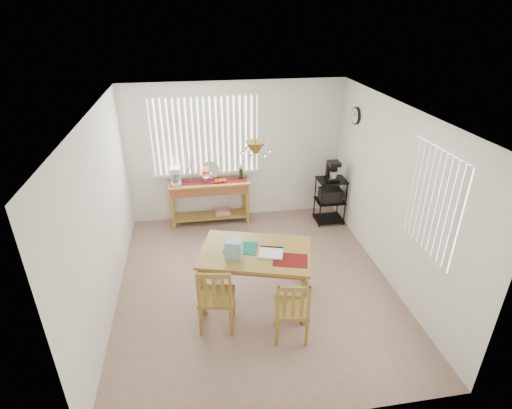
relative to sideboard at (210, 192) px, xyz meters
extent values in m
cube|color=gray|center=(0.53, -2.02, -0.63)|extent=(4.00, 4.50, 0.01)
cube|color=white|center=(0.53, 0.28, 0.67)|extent=(4.00, 0.10, 2.60)
cube|color=white|center=(0.53, -4.32, 0.67)|extent=(4.00, 0.10, 2.60)
cube|color=white|center=(-1.52, -2.02, 0.67)|extent=(0.10, 4.50, 2.60)
cube|color=white|center=(2.58, -2.02, 0.67)|extent=(0.10, 4.50, 2.60)
cube|color=white|center=(0.53, -2.02, 2.02)|extent=(4.00, 4.50, 0.10)
cube|color=white|center=(-0.02, 0.22, 1.02)|extent=(1.90, 0.01, 1.40)
cube|color=white|center=(-0.92, 0.21, 1.02)|extent=(0.07, 0.03, 1.40)
cube|color=white|center=(-0.81, 0.21, 1.02)|extent=(0.07, 0.03, 1.40)
cube|color=white|center=(-0.71, 0.21, 1.02)|extent=(0.07, 0.03, 1.40)
cube|color=white|center=(-0.60, 0.21, 1.02)|extent=(0.07, 0.03, 1.40)
cube|color=white|center=(-0.50, 0.21, 1.02)|extent=(0.07, 0.03, 1.40)
cube|color=white|center=(-0.39, 0.21, 1.02)|extent=(0.07, 0.03, 1.40)
cube|color=white|center=(-0.28, 0.21, 1.02)|extent=(0.07, 0.03, 1.40)
cube|color=white|center=(-0.18, 0.21, 1.02)|extent=(0.07, 0.03, 1.40)
cube|color=white|center=(-0.07, 0.21, 1.02)|extent=(0.07, 0.03, 1.40)
cube|color=white|center=(0.03, 0.21, 1.02)|extent=(0.07, 0.03, 1.40)
cube|color=white|center=(0.14, 0.21, 1.02)|extent=(0.07, 0.03, 1.40)
cube|color=white|center=(0.24, 0.21, 1.02)|extent=(0.07, 0.03, 1.40)
cube|color=white|center=(0.35, 0.21, 1.02)|extent=(0.07, 0.03, 1.40)
cube|color=white|center=(0.45, 0.21, 1.02)|extent=(0.07, 0.03, 1.40)
cube|color=white|center=(0.56, 0.21, 1.02)|extent=(0.07, 0.03, 1.40)
cube|color=white|center=(0.67, 0.21, 1.02)|extent=(0.07, 0.03, 1.40)
cube|color=white|center=(0.77, 0.21, 1.02)|extent=(0.07, 0.03, 1.40)
cube|color=white|center=(0.88, 0.21, 1.02)|extent=(0.07, 0.03, 1.40)
cube|color=white|center=(-0.02, 0.20, 0.29)|extent=(1.98, 0.06, 0.06)
cube|color=white|center=(-0.02, 0.20, 1.75)|extent=(1.98, 0.06, 0.06)
cube|color=white|center=(2.52, -2.92, 1.02)|extent=(0.01, 1.10, 1.30)
cube|color=white|center=(2.51, -3.42, 1.02)|extent=(0.03, 0.07, 1.30)
cube|color=white|center=(2.51, -3.31, 1.02)|extent=(0.03, 0.07, 1.30)
cube|color=white|center=(2.51, -3.20, 1.02)|extent=(0.03, 0.07, 1.30)
cube|color=white|center=(2.51, -3.09, 1.02)|extent=(0.03, 0.07, 1.30)
cube|color=white|center=(2.51, -2.98, 1.02)|extent=(0.03, 0.07, 1.30)
cube|color=white|center=(2.51, -2.87, 1.02)|extent=(0.03, 0.07, 1.30)
cube|color=white|center=(2.51, -2.76, 1.02)|extent=(0.03, 0.07, 1.30)
cube|color=white|center=(2.51, -2.65, 1.02)|extent=(0.03, 0.07, 1.30)
cube|color=white|center=(2.51, -2.54, 1.02)|extent=(0.03, 0.07, 1.30)
cube|color=white|center=(2.51, -2.43, 1.02)|extent=(0.03, 0.07, 1.30)
cylinder|color=black|center=(2.50, -0.47, 1.45)|extent=(0.04, 0.30, 0.30)
cylinder|color=white|center=(2.48, -0.47, 1.45)|extent=(0.01, 0.25, 0.25)
cylinder|color=olive|center=(0.48, -2.34, 1.80)|extent=(0.01, 0.01, 0.34)
cone|color=olive|center=(0.48, -2.34, 1.62)|extent=(0.24, 0.24, 0.14)
sphere|color=white|center=(0.64, -2.34, 1.56)|extent=(0.05, 0.05, 0.05)
sphere|color=white|center=(0.56, -2.20, 1.56)|extent=(0.05, 0.05, 0.05)
sphere|color=white|center=(0.40, -2.20, 1.56)|extent=(0.05, 0.05, 0.05)
sphere|color=white|center=(0.32, -2.34, 1.56)|extent=(0.05, 0.05, 0.05)
sphere|color=white|center=(0.40, -2.48, 1.56)|extent=(0.05, 0.05, 0.05)
sphere|color=white|center=(0.56, -2.48, 1.56)|extent=(0.05, 0.05, 0.05)
cube|color=#A28037|center=(-0.01, 0.00, 0.19)|extent=(1.49, 0.42, 0.04)
cube|color=#A05634|center=(-0.01, 0.00, 0.09)|extent=(1.43, 0.38, 0.15)
cube|color=#A28037|center=(-0.71, -0.16, -0.31)|extent=(0.06, 0.06, 0.64)
cube|color=#A28037|center=(0.69, -0.16, -0.31)|extent=(0.06, 0.06, 0.64)
cube|color=#A28037|center=(-0.71, 0.16, -0.31)|extent=(0.06, 0.06, 0.64)
cube|color=#A28037|center=(0.69, 0.16, -0.31)|extent=(0.06, 0.06, 0.64)
cube|color=#A28037|center=(-0.01, 0.00, -0.49)|extent=(1.37, 0.36, 0.03)
cube|color=red|center=(0.22, 0.00, -0.43)|extent=(0.28, 0.20, 0.09)
cube|color=maroon|center=(-0.01, 0.00, 0.21)|extent=(1.41, 0.23, 0.01)
cube|color=white|center=(-0.60, 0.00, 0.23)|extent=(0.19, 0.22, 0.05)
cube|color=white|center=(-0.60, 0.07, 0.35)|extent=(0.19, 0.07, 0.28)
cube|color=white|center=(-0.60, -0.02, 0.50)|extent=(0.19, 0.20, 0.07)
cylinder|color=white|center=(-0.60, -0.03, 0.32)|extent=(0.12, 0.12, 0.12)
cylinder|color=white|center=(-0.06, -0.02, 0.25)|extent=(0.05, 0.05, 0.09)
cone|color=white|center=(-0.06, -0.02, 0.34)|extent=(0.24, 0.24, 0.08)
sphere|color=red|center=(-0.01, -0.02, 0.42)|extent=(0.07, 0.07, 0.07)
sphere|color=red|center=(-0.04, 0.03, 0.42)|extent=(0.07, 0.07, 0.07)
sphere|color=red|center=(-0.09, 0.01, 0.42)|extent=(0.07, 0.07, 0.07)
sphere|color=red|center=(-0.09, -0.05, 0.42)|extent=(0.07, 0.07, 0.07)
sphere|color=red|center=(-0.04, -0.06, 0.42)|extent=(0.07, 0.07, 0.07)
sphere|color=#F25D0C|center=(0.12, -0.07, 0.25)|extent=(0.07, 0.07, 0.07)
sphere|color=#F25D0C|center=(0.19, -0.07, 0.25)|extent=(0.07, 0.07, 0.07)
sphere|color=#F25D0C|center=(0.27, -0.07, 0.25)|extent=(0.07, 0.07, 0.07)
cylinder|color=silver|center=(0.04, 0.17, 0.38)|extent=(0.33, 0.08, 0.33)
cylinder|color=white|center=(-0.33, 0.05, 0.27)|extent=(0.07, 0.07, 0.13)
cylinder|color=#4C3823|center=(-0.33, 0.05, 0.55)|extent=(0.08, 0.04, 0.41)
cylinder|color=#4C3823|center=(-0.33, 0.05, 0.57)|extent=(0.13, 0.06, 0.45)
cylinder|color=#4C3823|center=(-0.33, 0.05, 0.52)|extent=(0.16, 0.07, 0.34)
cylinder|color=#4C3823|center=(-0.33, 0.05, 0.59)|extent=(0.05, 0.03, 0.51)
cylinder|color=#4C3823|center=(-0.33, 0.05, 0.51)|extent=(0.20, 0.09, 0.29)
cylinder|color=black|center=(0.59, 0.05, 0.32)|extent=(0.07, 0.07, 0.21)
cylinder|color=black|center=(0.59, 0.05, 0.46)|extent=(0.03, 0.03, 0.07)
cylinder|color=black|center=(1.99, -0.53, -0.19)|extent=(0.02, 0.02, 0.88)
cylinder|color=black|center=(2.47, -0.53, -0.19)|extent=(0.02, 0.02, 0.88)
cylinder|color=black|center=(1.99, -0.16, -0.19)|extent=(0.02, 0.02, 0.88)
cylinder|color=black|center=(2.47, -0.16, -0.19)|extent=(0.02, 0.02, 0.88)
cube|color=black|center=(2.23, -0.34, 0.24)|extent=(0.52, 0.41, 0.03)
cube|color=black|center=(2.23, -0.34, -0.19)|extent=(0.52, 0.41, 0.03)
cube|color=black|center=(2.23, -0.34, -0.57)|extent=(0.52, 0.41, 0.03)
cube|color=black|center=(2.23, -0.34, -0.06)|extent=(0.39, 0.31, 0.23)
cube|color=black|center=(2.23, -0.36, 0.28)|extent=(0.21, 0.25, 0.05)
cube|color=black|center=(2.23, -0.28, 0.41)|extent=(0.21, 0.08, 0.31)
cube|color=black|center=(2.23, -0.36, 0.58)|extent=(0.21, 0.23, 0.07)
cylinder|color=silver|center=(2.23, -0.37, 0.37)|extent=(0.13, 0.13, 0.13)
cube|color=#A28037|center=(0.48, -2.34, 0.14)|extent=(1.68, 1.33, 0.04)
cube|color=#A05634|center=(0.48, -2.34, 0.09)|extent=(1.55, 1.20, 0.06)
cube|color=#A28037|center=(-0.28, -2.54, -0.28)|extent=(0.09, 0.09, 0.69)
cube|color=#A28037|center=(1.01, -2.92, -0.28)|extent=(0.09, 0.09, 0.69)
cube|color=#A28037|center=(-0.05, -1.76, -0.28)|extent=(0.09, 0.09, 0.69)
cube|color=#A28037|center=(1.24, -2.13, -0.28)|extent=(0.09, 0.09, 0.69)
cube|color=#147464|center=(0.29, -2.23, 0.17)|extent=(0.51, 0.43, 0.01)
cube|color=maroon|center=(0.89, -2.62, 0.17)|extent=(0.51, 0.43, 0.01)
cube|color=white|center=(0.67, -2.45, 0.18)|extent=(0.37, 0.33, 0.03)
cube|color=black|center=(0.71, -2.32, 0.18)|extent=(0.31, 0.12, 0.03)
cube|color=#89C0C8|center=(0.18, -2.42, 0.29)|extent=(0.26, 0.26, 0.25)
cube|color=#A28037|center=(-0.09, -2.78, -0.17)|extent=(0.51, 0.51, 0.04)
cube|color=#A28037|center=(0.13, -2.63, -0.41)|extent=(0.05, 0.05, 0.43)
cube|color=#A28037|center=(-0.24, -2.56, -0.41)|extent=(0.05, 0.05, 0.43)
cube|color=#A28037|center=(0.06, -3.01, -0.41)|extent=(0.05, 0.05, 0.43)
cube|color=#A28037|center=(-0.31, -2.94, -0.41)|extent=(0.05, 0.05, 0.43)
cube|color=#A28037|center=(0.06, -3.02, 0.09)|extent=(0.04, 0.04, 0.48)
cube|color=#A28037|center=(-0.31, -2.95, 0.09)|extent=(0.04, 0.04, 0.48)
cube|color=#A28037|center=(-0.12, -2.98, 0.30)|extent=(0.40, 0.10, 0.06)
cube|color=#A28037|center=(-0.02, -3.00, 0.07)|extent=(0.05, 0.03, 0.39)
cube|color=#A28037|center=(-0.12, -2.98, 0.07)|extent=(0.05, 0.03, 0.39)
cube|color=#A28037|center=(-0.23, -2.96, 0.07)|extent=(0.05, 0.03, 0.39)
cube|color=#A28037|center=(0.80, -3.12, -0.20)|extent=(0.49, 0.49, 0.04)
cube|color=#A28037|center=(1.01, -2.98, -0.42)|extent=(0.05, 0.05, 0.41)
cube|color=#A28037|center=(0.66, -2.91, -0.42)|extent=(0.05, 0.05, 0.41)
cube|color=#A28037|center=(0.94, -3.33, -0.42)|extent=(0.05, 0.05, 0.41)
cube|color=#A28037|center=(0.59, -3.26, -0.42)|extent=(0.05, 0.05, 0.41)
cube|color=#A28037|center=(0.94, -3.34, 0.05)|extent=(0.04, 0.04, 0.46)
cube|color=#A28037|center=(0.59, -3.27, 0.05)|extent=(0.04, 0.04, 0.46)
cube|color=#A28037|center=(0.77, -3.31, 0.25)|extent=(0.38, 0.10, 0.06)
cube|color=#A28037|center=(0.86, -3.32, 0.03)|extent=(0.04, 0.03, 0.37)
cube|color=#A28037|center=(0.77, -3.31, 0.03)|extent=(0.04, 0.03, 0.37)
cube|color=#A28037|center=(0.67, -3.29, 0.03)|extent=(0.04, 0.03, 0.37)
camera|label=1|loc=(-0.24, -6.79, 3.14)|focal=28.00mm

